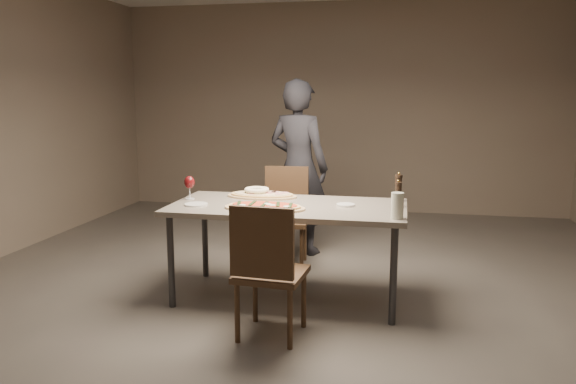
% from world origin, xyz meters
% --- Properties ---
extents(room, '(7.00, 7.00, 7.00)m').
position_xyz_m(room, '(0.00, 0.00, 1.40)').
color(room, '#58534C').
rests_on(room, ground).
extents(dining_table, '(1.80, 0.90, 0.75)m').
position_xyz_m(dining_table, '(0.00, 0.00, 0.69)').
color(dining_table, slate).
rests_on(dining_table, ground).
extents(zucchini_pizza, '(0.61, 0.34, 0.05)m').
position_xyz_m(zucchini_pizza, '(-0.14, -0.19, 0.77)').
color(zucchini_pizza, tan).
rests_on(zucchini_pizza, dining_table).
extents(ham_pizza, '(0.58, 0.32, 0.04)m').
position_xyz_m(ham_pizza, '(-0.28, 0.28, 0.77)').
color(ham_pizza, tan).
rests_on(ham_pizza, dining_table).
extents(bread_basket, '(0.21, 0.21, 0.07)m').
position_xyz_m(bread_basket, '(-0.33, 0.29, 0.79)').
color(bread_basket, '#EEE5C1').
rests_on(bread_basket, dining_table).
extents(oil_dish, '(0.14, 0.14, 0.02)m').
position_xyz_m(oil_dish, '(0.44, 0.04, 0.76)').
color(oil_dish, white).
rests_on(oil_dish, dining_table).
extents(pepper_mill_left, '(0.05, 0.05, 0.21)m').
position_xyz_m(pepper_mill_left, '(0.83, 0.11, 0.85)').
color(pepper_mill_left, black).
rests_on(pepper_mill_left, dining_table).
extents(pepper_mill_right, '(0.06, 0.06, 0.23)m').
position_xyz_m(pepper_mill_right, '(0.83, 0.33, 0.86)').
color(pepper_mill_right, black).
rests_on(pepper_mill_right, dining_table).
extents(carafe, '(0.09, 0.09, 0.18)m').
position_xyz_m(carafe, '(0.83, -0.32, 0.84)').
color(carafe, silver).
rests_on(carafe, dining_table).
extents(wine_glass, '(0.09, 0.09, 0.19)m').
position_xyz_m(wine_glass, '(-0.83, 0.07, 0.88)').
color(wine_glass, silver).
rests_on(wine_glass, dining_table).
extents(side_plate, '(0.18, 0.18, 0.01)m').
position_xyz_m(side_plate, '(-0.69, -0.16, 0.76)').
color(side_plate, white).
rests_on(side_plate, dining_table).
extents(chair_near, '(0.46, 0.46, 0.91)m').
position_xyz_m(chair_near, '(0.03, -0.79, 0.51)').
color(chair_near, '#402B1B').
rests_on(chair_near, ground).
extents(chair_far, '(0.47, 0.47, 0.91)m').
position_xyz_m(chair_far, '(-0.21, 0.91, 0.51)').
color(chair_far, '#402B1B').
rests_on(chair_far, ground).
extents(diner, '(0.73, 0.60, 1.74)m').
position_xyz_m(diner, '(-0.16, 1.31, 0.87)').
color(diner, black).
rests_on(diner, ground).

